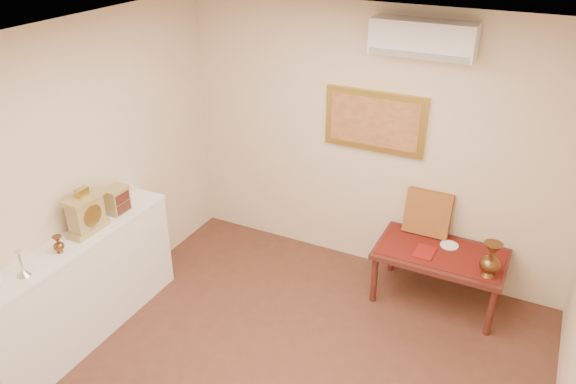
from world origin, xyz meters
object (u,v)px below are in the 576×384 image
Objects in this scene: brass_urn_tall at (491,256)px; display_ledge at (82,289)px; low_table at (440,258)px; mantel_clock at (86,213)px; wooden_chest at (117,200)px.

display_ledge is (-3.12, -1.68, -0.27)m from brass_urn_tall.
low_table is at bearing 156.19° from brass_urn_tall.
mantel_clock is 0.34× the size of low_table.
display_ledge is at bearing -144.90° from low_table.
low_table is (2.68, 1.32, -0.62)m from wooden_chest.
display_ledge is 8.28× the size of wooden_chest.
mantel_clock is (0.01, 0.19, 0.66)m from display_ledge.
low_table is at bearing 26.19° from wooden_chest.
mantel_clock is 0.38m from wooden_chest.
wooden_chest is (-3.13, -1.12, 0.34)m from brass_urn_tall.
low_table is (2.67, 1.69, -0.67)m from mantel_clock.
brass_urn_tall is 0.20× the size of display_ledge.
display_ledge reaches higher than brass_urn_tall.
wooden_chest is at bearing 91.39° from mantel_clock.
display_ledge is 3.27m from low_table.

